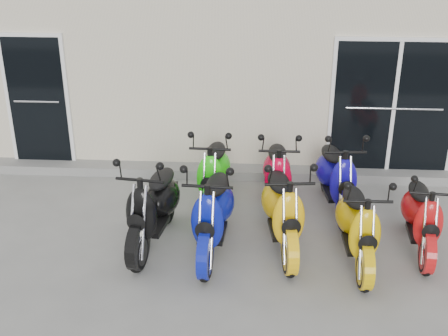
{
  "coord_description": "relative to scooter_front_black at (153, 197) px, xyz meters",
  "views": [
    {
      "loc": [
        0.49,
        -6.58,
        3.85
      ],
      "look_at": [
        0.0,
        0.6,
        0.75
      ],
      "focal_mm": 45.0,
      "sensor_mm": 36.0,
      "label": 1
    }
  ],
  "objects": [
    {
      "name": "scooter_front_red",
      "position": [
        3.41,
        0.08,
        -0.08
      ],
      "size": [
        0.73,
        1.68,
        1.21
      ],
      "primitive_type": null,
      "rotation": [
        0.0,
        0.0,
        -0.08
      ],
      "color": "red",
      "rests_on": "ground"
    },
    {
      "name": "scooter_back_green",
      "position": [
        0.68,
        1.14,
        -0.02
      ],
      "size": [
        0.7,
        1.81,
        1.33
      ],
      "primitive_type": null,
      "rotation": [
        0.0,
        0.0,
        -0.03
      ],
      "color": "#22EA11",
      "rests_on": "ground"
    },
    {
      "name": "building",
      "position": [
        0.86,
        5.44,
        0.91
      ],
      "size": [
        14.0,
        6.0,
        3.2
      ],
      "primitive_type": "cube",
      "color": "beige",
      "rests_on": "ground"
    },
    {
      "name": "scooter_front_blue",
      "position": [
        0.78,
        -0.13,
        0.0
      ],
      "size": [
        0.79,
        1.9,
        1.38
      ],
      "primitive_type": null,
      "rotation": [
        0.0,
        0.0,
        -0.06
      ],
      "color": "#0C17A1",
      "rests_on": "ground"
    },
    {
      "name": "scooter_back_red",
      "position": [
        1.61,
        1.16,
        -0.03
      ],
      "size": [
        0.65,
        1.77,
        1.31
      ],
      "primitive_type": null,
      "rotation": [
        0.0,
        0.0,
        -0.0
      ],
      "color": "red",
      "rests_on": "ground"
    },
    {
      "name": "scooter_front_black",
      "position": [
        0.0,
        0.0,
        0.0
      ],
      "size": [
        0.9,
        1.93,
        1.37
      ],
      "primitive_type": null,
      "rotation": [
        0.0,
        0.0,
        -0.13
      ],
      "color": "black",
      "rests_on": "ground"
    },
    {
      "name": "scooter_back_blue",
      "position": [
        2.46,
        1.15,
        -0.02
      ],
      "size": [
        0.83,
        1.85,
        1.32
      ],
      "primitive_type": null,
      "rotation": [
        0.0,
        0.0,
        0.1
      ],
      "color": "#140B9D",
      "rests_on": "ground"
    },
    {
      "name": "scooter_front_orange_b",
      "position": [
        2.56,
        -0.26,
        -0.05
      ],
      "size": [
        0.67,
        1.75,
        1.28
      ],
      "primitive_type": null,
      "rotation": [
        0.0,
        0.0,
        0.02
      ],
      "color": "#E7B608",
      "rests_on": "ground"
    },
    {
      "name": "ground",
      "position": [
        0.86,
        0.24,
        -0.69
      ],
      "size": [
        80.0,
        80.0,
        0.0
      ],
      "primitive_type": "plane",
      "color": "gray",
      "rests_on": "ground"
    },
    {
      "name": "door_right",
      "position": [
        3.46,
        2.41,
        0.57
      ],
      "size": [
        2.02,
        0.08,
        2.22
      ],
      "primitive_type": "cube",
      "color": "black",
      "rests_on": "front_step"
    },
    {
      "name": "front_step",
      "position": [
        0.86,
        2.26,
        -0.61
      ],
      "size": [
        14.0,
        0.4,
        0.15
      ],
      "primitive_type": "cube",
      "color": "gray",
      "rests_on": "ground"
    },
    {
      "name": "door_left",
      "position": [
        -2.34,
        2.41,
        0.57
      ],
      "size": [
        1.07,
        0.08,
        2.22
      ],
      "primitive_type": "cube",
      "color": "black",
      "rests_on": "front_step"
    },
    {
      "name": "scooter_front_orange_a",
      "position": [
        1.66,
        0.02,
        -0.0
      ],
      "size": [
        0.89,
        1.92,
        1.37
      ],
      "primitive_type": null,
      "rotation": [
        0.0,
        0.0,
        0.12
      ],
      "color": "yellow",
      "rests_on": "ground"
    }
  ]
}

